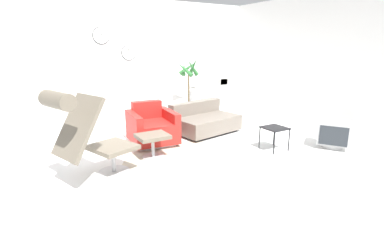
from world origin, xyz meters
The scene contains 12 objects.
ground_plane centered at (0.00, 0.00, 0.00)m, with size 12.00×12.00×0.00m, color white.
wall_back centered at (0.00, 2.73, 1.40)m, with size 12.00×0.09×2.80m.
wall_right centered at (3.24, 0.00, 1.40)m, with size 0.06×12.00×2.80m.
round_rug centered at (0.00, -0.18, 0.00)m, with size 2.05×2.05×0.01m.
lounge_chair centered at (-1.50, -0.12, 0.74)m, with size 1.21×0.90×1.25m.
ottoman centered at (-0.41, 0.27, 0.29)m, with size 0.49×0.42×0.39m.
armchair_red centered at (-0.12, 0.97, 0.28)m, with size 0.88×0.92×0.74m.
couch_low centered at (1.11, 1.10, 0.23)m, with size 1.43×1.08×0.61m.
side_table centered at (1.56, -0.45, 0.36)m, with size 0.39×0.39×0.40m.
crt_television centered at (2.56, -0.89, 0.25)m, with size 0.69×0.70×0.47m.
potted_plant centered at (1.27, 2.03, 0.62)m, with size 0.65×0.65×1.52m.
shelf_unit centered at (2.46, 2.47, 0.80)m, with size 1.29×0.28×1.67m.
Camera 1 is at (-2.18, -4.00, 1.77)m, focal length 28.00 mm.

